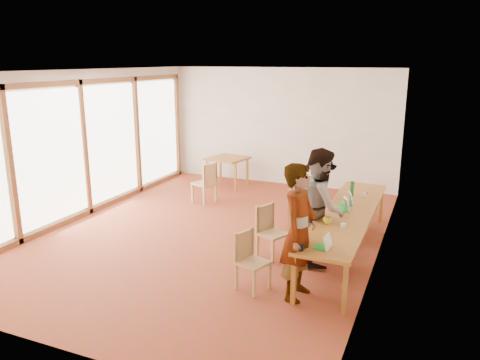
# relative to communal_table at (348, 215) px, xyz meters

# --- Properties ---
(ground) EXTENTS (8.00, 8.00, 0.00)m
(ground) POSITION_rel_communal_table_xyz_m (-2.50, 0.06, -0.70)
(ground) COLOR maroon
(ground) RESTS_ON ground
(wall_back) EXTENTS (6.00, 0.10, 3.00)m
(wall_back) POSITION_rel_communal_table_xyz_m (-2.50, 4.06, 0.80)
(wall_back) COLOR white
(wall_back) RESTS_ON ground
(wall_front) EXTENTS (6.00, 0.10, 3.00)m
(wall_front) POSITION_rel_communal_table_xyz_m (-2.50, -3.94, 0.80)
(wall_front) COLOR white
(wall_front) RESTS_ON ground
(wall_right) EXTENTS (0.10, 8.00, 3.00)m
(wall_right) POSITION_rel_communal_table_xyz_m (0.50, 0.06, 0.80)
(wall_right) COLOR white
(wall_right) RESTS_ON ground
(window_wall) EXTENTS (0.10, 8.00, 3.00)m
(window_wall) POSITION_rel_communal_table_xyz_m (-5.46, 0.06, 0.80)
(window_wall) COLOR white
(window_wall) RESTS_ON ground
(ceiling) EXTENTS (6.00, 8.00, 0.04)m
(ceiling) POSITION_rel_communal_table_xyz_m (-2.50, 0.06, 2.32)
(ceiling) COLOR white
(ceiling) RESTS_ON wall_back
(communal_table) EXTENTS (0.80, 4.00, 0.75)m
(communal_table) POSITION_rel_communal_table_xyz_m (0.00, 0.00, 0.00)
(communal_table) COLOR #A86825
(communal_table) RESTS_ON ground
(side_table) EXTENTS (0.90, 0.90, 0.75)m
(side_table) POSITION_rel_communal_table_xyz_m (-3.66, 3.26, -0.03)
(side_table) COLOR #A86825
(side_table) RESTS_ON ground
(chair_near) EXTENTS (0.50, 0.50, 0.45)m
(chair_near) POSITION_rel_communal_table_xyz_m (-1.08, -1.71, -0.19)
(chair_near) COLOR tan
(chair_near) RESTS_ON ground
(chair_mid) EXTENTS (0.55, 0.55, 0.47)m
(chair_mid) POSITION_rel_communal_table_xyz_m (-1.18, -0.58, -0.16)
(chair_mid) COLOR tan
(chair_mid) RESTS_ON ground
(chair_far) EXTENTS (0.44, 0.44, 0.42)m
(chair_far) POSITION_rel_communal_table_xyz_m (-1.15, 0.75, -0.22)
(chair_far) COLOR tan
(chair_far) RESTS_ON ground
(chair_empty) EXTENTS (0.46, 0.46, 0.47)m
(chair_empty) POSITION_rel_communal_table_xyz_m (-0.73, 0.96, -0.16)
(chair_empty) COLOR tan
(chair_empty) RESTS_ON ground
(chair_spare) EXTENTS (0.55, 0.55, 0.50)m
(chair_spare) POSITION_rel_communal_table_xyz_m (-3.46, 1.69, -0.13)
(chair_spare) COLOR tan
(chair_spare) RESTS_ON ground
(person_near) EXTENTS (0.51, 0.72, 1.89)m
(person_near) POSITION_rel_communal_table_xyz_m (-0.35, -1.70, 0.24)
(person_near) COLOR gray
(person_near) RESTS_ON ground
(person_mid) EXTENTS (0.95, 1.08, 1.87)m
(person_mid) POSITION_rel_communal_table_xyz_m (-0.37, -0.42, 0.23)
(person_mid) COLOR gray
(person_mid) RESTS_ON ground
(person_far) EXTENTS (0.89, 1.13, 1.53)m
(person_far) POSITION_rel_communal_table_xyz_m (-0.63, 0.66, 0.06)
(person_far) COLOR gray
(person_far) RESTS_ON ground
(laptop_near) EXTENTS (0.22, 0.25, 0.19)m
(laptop_near) POSITION_rel_communal_table_xyz_m (-0.01, -1.65, 0.10)
(laptop_near) COLOR green
(laptop_near) RESTS_ON communal_table
(laptop_mid) EXTENTS (0.31, 0.32, 0.22)m
(laptop_mid) POSITION_rel_communal_table_xyz_m (-0.08, 0.07, 0.11)
(laptop_mid) COLOR green
(laptop_mid) RESTS_ON communal_table
(laptop_far) EXTENTS (0.28, 0.30, 0.21)m
(laptop_far) POSITION_rel_communal_table_xyz_m (-0.08, 0.44, 0.11)
(laptop_far) COLOR green
(laptop_far) RESTS_ON communal_table
(yellow_mug) EXTENTS (0.17, 0.17, 0.10)m
(yellow_mug) POSITION_rel_communal_table_xyz_m (-0.18, -0.69, 0.10)
(yellow_mug) COLOR gold
(yellow_mug) RESTS_ON communal_table
(green_bottle) EXTENTS (0.07, 0.07, 0.28)m
(green_bottle) POSITION_rel_communal_table_xyz_m (-0.11, 0.96, 0.19)
(green_bottle) COLOR #1A672D
(green_bottle) RESTS_ON communal_table
(clear_glass) EXTENTS (0.07, 0.07, 0.09)m
(clear_glass) POSITION_rel_communal_table_xyz_m (0.12, 0.97, 0.09)
(clear_glass) COLOR silver
(clear_glass) RESTS_ON communal_table
(condiment_cup) EXTENTS (0.08, 0.08, 0.06)m
(condiment_cup) POSITION_rel_communal_table_xyz_m (0.07, -0.75, 0.08)
(condiment_cup) COLOR white
(condiment_cup) RESTS_ON communal_table
(pink_phone) EXTENTS (0.05, 0.10, 0.01)m
(pink_phone) POSITION_rel_communal_table_xyz_m (0.12, 1.34, 0.05)
(pink_phone) COLOR #BB2B55
(pink_phone) RESTS_ON communal_table
(black_pouch) EXTENTS (0.16, 0.26, 0.09)m
(black_pouch) POSITION_rel_communal_table_xyz_m (-0.32, -1.75, 0.09)
(black_pouch) COLOR black
(black_pouch) RESTS_ON communal_table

